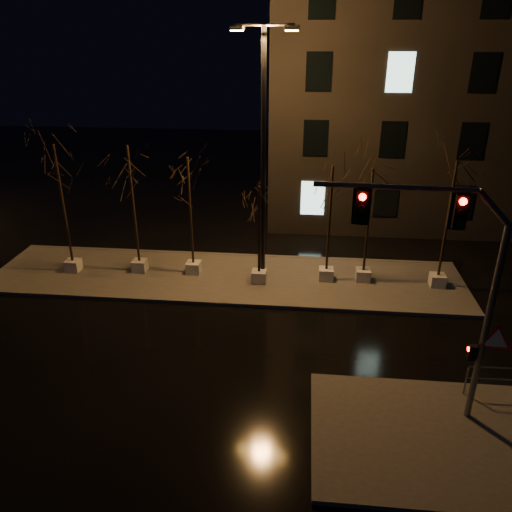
# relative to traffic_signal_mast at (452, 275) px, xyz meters

# --- Properties ---
(ground) EXTENTS (90.00, 90.00, 0.00)m
(ground) POSITION_rel_traffic_signal_mast_xyz_m (-7.49, 2.48, -4.74)
(ground) COLOR black
(ground) RESTS_ON ground
(median) EXTENTS (22.00, 5.00, 0.15)m
(median) POSITION_rel_traffic_signal_mast_xyz_m (-7.49, 8.48, -4.66)
(median) COLOR #4C4844
(median) RESTS_ON ground
(sidewalk_corner) EXTENTS (7.00, 5.00, 0.15)m
(sidewalk_corner) POSITION_rel_traffic_signal_mast_xyz_m (0.01, -1.02, -4.66)
(sidewalk_corner) COLOR #4C4844
(sidewalk_corner) RESTS_ON ground
(building) EXTENTS (25.00, 12.00, 15.00)m
(building) POSITION_rel_traffic_signal_mast_xyz_m (6.51, 20.48, 2.76)
(building) COLOR black
(building) RESTS_ON ground
(tree_0) EXTENTS (1.80, 1.80, 6.21)m
(tree_0) POSITION_rel_traffic_signal_mast_xyz_m (-14.84, 8.31, 0.12)
(tree_0) COLOR silver
(tree_0) RESTS_ON median
(tree_1) EXTENTS (1.80, 1.80, 6.18)m
(tree_1) POSITION_rel_traffic_signal_mast_xyz_m (-11.67, 8.61, 0.10)
(tree_1) COLOR silver
(tree_1) RESTS_ON median
(tree_2) EXTENTS (1.80, 1.80, 5.70)m
(tree_2) POSITION_rel_traffic_signal_mast_xyz_m (-9.06, 8.66, -0.27)
(tree_2) COLOR silver
(tree_2) RESTS_ON median
(tree_3) EXTENTS (1.80, 1.80, 4.62)m
(tree_3) POSITION_rel_traffic_signal_mast_xyz_m (-5.88, 8.04, -1.08)
(tree_3) COLOR silver
(tree_3) RESTS_ON median
(tree_4) EXTENTS (1.80, 1.80, 5.48)m
(tree_4) POSITION_rel_traffic_signal_mast_xyz_m (-2.82, 8.58, -0.43)
(tree_4) COLOR silver
(tree_4) RESTS_ON median
(tree_5) EXTENTS (1.80, 1.80, 5.40)m
(tree_5) POSITION_rel_traffic_signal_mast_xyz_m (-1.14, 8.64, -0.49)
(tree_5) COLOR silver
(tree_5) RESTS_ON median
(tree_6) EXTENTS (1.80, 1.80, 5.86)m
(tree_6) POSITION_rel_traffic_signal_mast_xyz_m (2.15, 8.45, -0.15)
(tree_6) COLOR silver
(tree_6) RESTS_ON median
(traffic_signal_mast) EXTENTS (5.72, 0.45, 6.99)m
(traffic_signal_mast) POSITION_rel_traffic_signal_mast_xyz_m (0.00, 0.00, 0.00)
(traffic_signal_mast) COLOR slate
(traffic_signal_mast) RESTS_ON sidewalk_corner
(streetlight_main) EXTENTS (2.69, 0.71, 10.77)m
(streetlight_main) POSITION_rel_traffic_signal_mast_xyz_m (-5.74, 8.32, 1.62)
(streetlight_main) COLOR black
(streetlight_main) RESTS_ON median
(guard_rail_a) EXTENTS (2.46, 0.12, 1.06)m
(guard_rail_a) POSITION_rel_traffic_signal_mast_xyz_m (2.51, 0.98, -3.90)
(guard_rail_a) COLOR slate
(guard_rail_a) RESTS_ON sidewalk_corner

